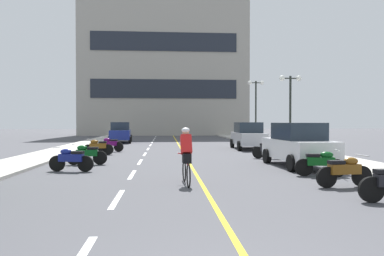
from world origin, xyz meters
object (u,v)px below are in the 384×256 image
object	(u,v)px
motorcycle_6	(270,149)
motorcycle_8	(110,144)
cyclist_rider	(186,155)
parked_car_near	(298,145)
motorcycle_2	(345,171)
motorcycle_7	(98,147)
street_lamp_mid	(290,95)
street_lamp_far	(256,97)
parked_car_mid	(248,136)
parked_car_far	(120,132)
motorcycle_5	(87,154)
motorcycle_4	(71,159)
motorcycle_3	(321,163)

from	to	relation	value
motorcycle_6	motorcycle_8	xyz separation A→B (m)	(-8.65, 4.93, 0.00)
motorcycle_6	cyclist_rider	size ratio (longest dim) A/B	0.93
parked_car_near	motorcycle_2	xyz separation A→B (m)	(-0.41, -4.72, -0.44)
parked_car_near	motorcycle_7	distance (m)	10.98
street_lamp_mid	street_lamp_far	xyz separation A→B (m)	(0.01, 8.88, 0.42)
street_lamp_mid	parked_car_mid	distance (m)	3.90
parked_car_far	motorcycle_5	bearing A→B (deg)	-88.00
motorcycle_8	motorcycle_7	bearing A→B (deg)	-98.72
motorcycle_6	motorcycle_4	bearing A→B (deg)	-155.35
parked_car_far	motorcycle_4	world-z (taller)	parked_car_far
motorcycle_2	motorcycle_5	xyz separation A→B (m)	(-8.46, 5.96, 0.00)
motorcycle_7	parked_car_near	bearing A→B (deg)	-32.55
parked_car_far	parked_car_mid	bearing A→B (deg)	-40.89
parked_car_near	motorcycle_5	distance (m)	8.96
motorcycle_4	motorcycle_5	bearing A→B (deg)	86.15
parked_car_mid	motorcycle_5	xyz separation A→B (m)	(-8.99, -8.33, -0.44)
parked_car_mid	cyclist_rider	size ratio (longest dim) A/B	2.39
motorcycle_4	street_lamp_mid	bearing A→B (deg)	37.79
street_lamp_far	parked_car_mid	bearing A→B (deg)	-108.05
parked_car_far	motorcycle_5	size ratio (longest dim) A/B	2.53
motorcycle_2	motorcycle_6	size ratio (longest dim) A/B	1.03
parked_car_far	motorcycle_4	size ratio (longest dim) A/B	2.55
parked_car_near	parked_car_far	bearing A→B (deg)	117.88
street_lamp_mid	parked_car_near	world-z (taller)	street_lamp_mid
motorcycle_4	motorcycle_3	bearing A→B (deg)	-12.00
motorcycle_8	motorcycle_6	bearing A→B (deg)	-29.70
motorcycle_8	motorcycle_3	bearing A→B (deg)	-51.20
parked_car_near	motorcycle_4	distance (m)	9.06
motorcycle_2	motorcycle_7	size ratio (longest dim) A/B	1.00
cyclist_rider	parked_car_near	bearing A→B (deg)	38.69
parked_car_far	motorcycle_2	distance (m)	24.32
motorcycle_5	motorcycle_7	bearing A→B (deg)	94.68
parked_car_mid	cyclist_rider	xyz separation A→B (m)	(-5.00, -13.47, -0.03)
parked_car_mid	motorcycle_8	bearing A→B (deg)	-170.78
motorcycle_3	cyclist_rider	size ratio (longest dim) A/B	0.95
street_lamp_far	parked_car_far	xyz separation A→B (m)	(-11.99, 0.87, -3.11)
motorcycle_7	motorcycle_8	bearing A→B (deg)	81.28
motorcycle_7	motorcycle_4	bearing A→B (deg)	-87.95
motorcycle_4	cyclist_rider	distance (m)	5.16
street_lamp_mid	parked_car_mid	xyz separation A→B (m)	(-2.41, 1.46, -2.69)
parked_car_far	cyclist_rider	world-z (taller)	parked_car_far
motorcycle_2	motorcycle_5	world-z (taller)	same
parked_car_far	motorcycle_3	bearing A→B (deg)	-65.83
cyclist_rider	parked_car_mid	bearing A→B (deg)	69.65
motorcycle_3	motorcycle_4	xyz separation A→B (m)	(-8.79, 1.87, 0.00)
parked_car_mid	motorcycle_8	world-z (taller)	parked_car_mid
street_lamp_mid	motorcycle_8	size ratio (longest dim) A/B	2.80
street_lamp_mid	cyclist_rider	xyz separation A→B (m)	(-7.40, -12.01, -2.72)
motorcycle_5	motorcycle_4	bearing A→B (deg)	-93.85
parked_car_near	motorcycle_8	xyz separation A→B (m)	(-8.91, 8.10, -0.44)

